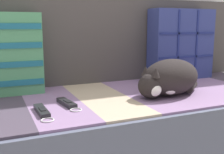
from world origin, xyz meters
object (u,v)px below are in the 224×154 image
at_px(throw_pillow_quilted, 181,44).
at_px(game_remote_near, 67,103).
at_px(sleeping_cat, 169,79).
at_px(couch, 120,132).
at_px(game_remote_far, 42,111).

bearing_deg(throw_pillow_quilted, game_remote_near, -158.89).
distance_m(sleeping_cat, game_remote_near, 0.50).
bearing_deg(couch, game_remote_near, -158.95).
relative_size(game_remote_near, game_remote_far, 0.95).
bearing_deg(game_remote_near, game_remote_far, -149.64).
height_order(throw_pillow_quilted, sleeping_cat, throw_pillow_quilted).
bearing_deg(game_remote_far, game_remote_near, 30.36).
height_order(sleeping_cat, game_remote_near, sleeping_cat).
bearing_deg(sleeping_cat, couch, 142.11).
relative_size(sleeping_cat, game_remote_near, 1.96).
height_order(sleeping_cat, game_remote_far, sleeping_cat).
distance_m(throw_pillow_quilted, game_remote_far, 1.04).
height_order(couch, sleeping_cat, sleeping_cat).
distance_m(sleeping_cat, game_remote_far, 0.62).
height_order(throw_pillow_quilted, game_remote_near, throw_pillow_quilted).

